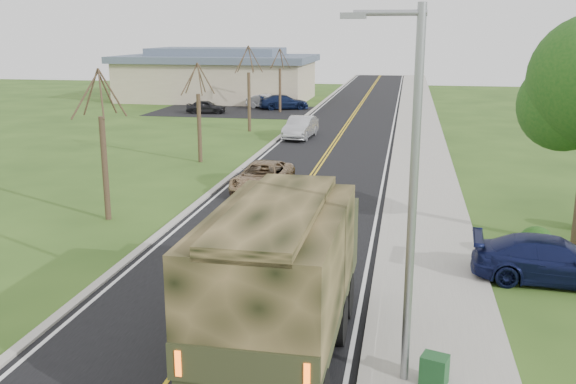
% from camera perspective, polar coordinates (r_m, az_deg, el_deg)
% --- Properties ---
extents(ground, '(160.00, 160.00, 0.00)m').
position_cam_1_polar(ground, '(16.03, -8.44, -13.80)').
color(ground, '#2B4818').
rests_on(ground, ground).
extents(road, '(8.00, 120.00, 0.01)m').
position_cam_1_polar(road, '(54.08, 5.37, 6.15)').
color(road, black).
rests_on(road, ground).
extents(curb_right, '(0.30, 120.00, 0.12)m').
position_cam_1_polar(curb_right, '(53.86, 9.80, 6.03)').
color(curb_right, '#9E998E').
rests_on(curb_right, ground).
extents(sidewalk_right, '(3.20, 120.00, 0.10)m').
position_cam_1_polar(sidewalk_right, '(53.87, 11.67, 5.93)').
color(sidewalk_right, '#9E998E').
rests_on(sidewalk_right, ground).
extents(curb_left, '(0.30, 120.00, 0.10)m').
position_cam_1_polar(curb_left, '(54.60, 1.01, 6.33)').
color(curb_left, '#9E998E').
rests_on(curb_left, ground).
extents(street_light, '(1.65, 0.22, 8.00)m').
position_cam_1_polar(street_light, '(13.20, 10.66, 0.59)').
color(street_light, gray).
rests_on(street_light, ground).
extents(bare_tree_a, '(1.93, 2.26, 6.08)m').
position_cam_1_polar(bare_tree_a, '(26.60, -16.04, 3.10)').
color(bare_tree_a, '#38281C').
rests_on(bare_tree_a, ground).
extents(bare_tree_b, '(1.83, 2.14, 5.73)m').
position_cam_1_polar(bare_tree_b, '(37.60, -7.91, 6.38)').
color(bare_tree_b, '#38281C').
rests_on(bare_tree_b, ground).
extents(bare_tree_c, '(2.04, 2.39, 6.42)m').
position_cam_1_polar(bare_tree_c, '(49.02, -3.49, 8.62)').
color(bare_tree_c, '#38281C').
rests_on(bare_tree_c, ground).
extents(bare_tree_d, '(1.88, 2.20, 5.91)m').
position_cam_1_polar(bare_tree_d, '(60.71, -0.72, 9.49)').
color(bare_tree_d, '#38281C').
rests_on(bare_tree_d, ground).
extents(commercial_building, '(25.50, 21.50, 5.65)m').
position_cam_1_polar(commercial_building, '(72.52, -6.24, 10.28)').
color(commercial_building, tan).
rests_on(commercial_building, ground).
extents(military_truck, '(2.83, 7.87, 3.91)m').
position_cam_1_polar(military_truck, '(14.69, -0.40, -6.72)').
color(military_truck, black).
rests_on(military_truck, ground).
extents(suv_champagne, '(2.48, 5.01, 1.37)m').
position_cam_1_polar(suv_champagne, '(30.69, -2.27, 1.36)').
color(suv_champagne, '#967855').
rests_on(suv_champagne, ground).
extents(sedan_silver, '(2.01, 4.81, 1.55)m').
position_cam_1_polar(sedan_silver, '(45.94, 1.12, 5.76)').
color(sedan_silver, '#B7B8BC').
rests_on(sedan_silver, ground).
extents(pickup_navy, '(4.92, 2.27, 1.39)m').
position_cam_1_polar(pickup_navy, '(21.16, 22.50, -5.64)').
color(pickup_navy, '#11163E').
rests_on(pickup_navy, ground).
extents(utility_box_far, '(0.66, 0.59, 0.65)m').
position_cam_1_polar(utility_box_far, '(14.58, 12.87, -15.14)').
color(utility_box_far, '#1A4A22').
rests_on(utility_box_far, sidewalk_right).
extents(lot_car_dark, '(3.77, 1.82, 1.24)m').
position_cam_1_polar(lot_car_dark, '(60.53, -7.29, 7.53)').
color(lot_car_dark, black).
rests_on(lot_car_dark, ground).
extents(lot_car_silver, '(4.45, 2.50, 1.39)m').
position_cam_1_polar(lot_car_silver, '(63.94, -1.80, 8.05)').
color(lot_car_silver, silver).
rests_on(lot_car_silver, ground).
extents(lot_car_navy, '(5.22, 3.52, 1.40)m').
position_cam_1_polar(lot_car_navy, '(63.24, -0.37, 8.00)').
color(lot_car_navy, '#101A3B').
rests_on(lot_car_navy, ground).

